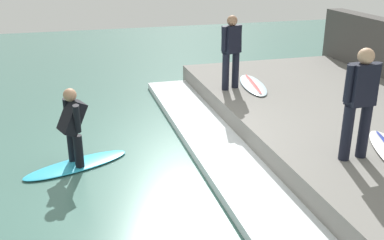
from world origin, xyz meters
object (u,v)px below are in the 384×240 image
Objects in this scene: surfboard_riding at (77,165)px; surfboard_waiting_near at (253,85)px; surfer_waiting_far at (360,98)px; surfer_waiting_near at (231,48)px; surfer_riding at (73,123)px.

surfboard_riding is 1.06× the size of surfboard_waiting_near.
surfer_waiting_far is (-0.02, -3.93, 0.92)m from surfboard_waiting_near.
surfer_waiting_far reaches higher than surfboard_riding.
surfer_waiting_near reaches higher than surfboard_riding.
surfboard_riding is 0.76m from surfer_riding.
surfer_waiting_near is (3.51, 2.04, 0.63)m from surfer_riding.
surfer_waiting_far reaches higher than surfboard_waiting_near.
surfer_riding is 4.51m from surfer_waiting_far.
surfboard_riding is 1.44× the size of surfer_riding.
surfer_riding is at bearing -153.00° from surfboard_waiting_near.
surfer_waiting_near is at bearing -176.21° from surfboard_waiting_near.
surfer_waiting_near is at bearing 30.21° from surfer_riding.
surfboard_riding is at bearing -149.79° from surfer_waiting_near.
surfboard_waiting_near is at bearing 27.00° from surfer_riding.
surfer_waiting_near is at bearing 98.06° from surfer_waiting_far.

